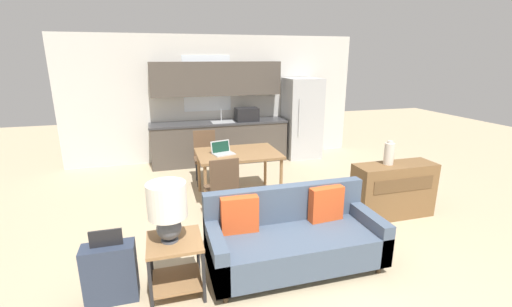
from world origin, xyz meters
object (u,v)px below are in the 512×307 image
vase (389,153)px  dining_chair_far_left (205,154)px  laptop (222,151)px  credenza (393,190)px  refrigerator (302,118)px  couch (292,237)px  suitcase (110,273)px  dining_table (238,156)px  table_lamp (167,207)px  side_table (175,257)px  dining_chair_near_left (223,187)px

vase → dining_chair_far_left: bearing=137.2°
laptop → credenza: bearing=-44.9°
refrigerator → credenza: size_ratio=1.51×
refrigerator → couch: refrigerator is taller
couch → suitcase: couch is taller
refrigerator → dining_chair_far_left: refrigerator is taller
refrigerator → dining_table: refrigerator is taller
couch → table_lamp: 1.43m
laptop → suitcase: (-1.48, -2.11, -0.52)m
refrigerator → side_table: refrigerator is taller
dining_table → side_table: dining_table is taller
laptop → suitcase: bearing=-139.9°
vase → credenza: bearing=-18.3°
credenza → laptop: laptop is taller
refrigerator → laptop: (-2.21, -1.96, -0.08)m
dining_table → dining_chair_near_left: dining_chair_near_left is taller
credenza → dining_chair_far_left: size_ratio=1.25×
side_table → suitcase: (-0.60, 0.04, -0.09)m
suitcase → side_table: bearing=-4.2°
dining_chair_far_left → laptop: laptop is taller
dining_chair_far_left → suitcase: size_ratio=1.29×
dining_chair_near_left → suitcase: (-1.32, -1.30, -0.23)m
credenza → dining_chair_far_left: bearing=138.1°
suitcase → table_lamp: bearing=-4.3°
table_lamp → credenza: 3.32m
refrigerator → credenza: 3.29m
dining_table → dining_chair_far_left: dining_chair_far_left is taller
refrigerator → dining_chair_near_left: bearing=-130.5°
refrigerator → table_lamp: (-3.12, -4.11, 0.02)m
table_lamp → laptop: (0.91, 2.15, -0.10)m
refrigerator → laptop: bearing=-138.4°
couch → dining_chair_near_left: dining_chair_near_left is taller
suitcase → credenza: bearing=12.4°
dining_table → table_lamp: 2.47m
table_lamp → dining_chair_near_left: table_lamp is taller
table_lamp → dining_chair_far_left: (0.76, 3.02, -0.39)m
side_table → laptop: size_ratio=1.51×
couch → vase: vase is taller
refrigerator → side_table: (-3.08, -4.11, -0.51)m
dining_chair_near_left → dining_chair_far_left: same height
couch → dining_chair_far_left: size_ratio=1.97×
vase → laptop: 2.48m
dining_table → side_table: (-1.13, -2.17, -0.31)m
refrigerator → dining_table: size_ratio=1.37×
refrigerator → dining_table: 2.76m
couch → dining_chair_near_left: bearing=113.9°
refrigerator → dining_chair_near_left: (-2.36, -2.77, -0.37)m
refrigerator → suitcase: bearing=-132.1°
laptop → dining_chair_near_left: bearing=-115.7°
refrigerator → dining_chair_near_left: refrigerator is taller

